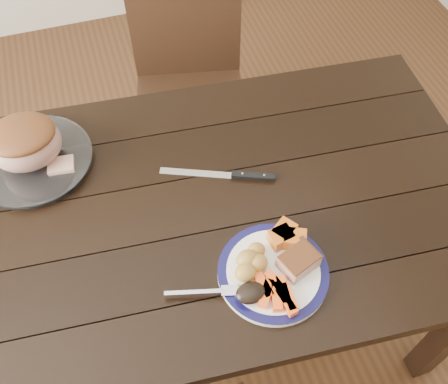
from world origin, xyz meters
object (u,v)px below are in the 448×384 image
object	(u,v)px
dining_table	(195,223)
roast_joint	(25,144)
pork_slice	(298,262)
serving_platter	(33,161)
fork	(208,292)
dinner_plate	(273,273)
chair_far	(189,78)
carving_knife	(239,175)

from	to	relation	value
dining_table	roast_joint	world-z (taller)	roast_joint
dining_table	pork_slice	size ratio (longest dim) A/B	19.39
serving_platter	roast_joint	distance (m)	0.07
serving_platter	fork	size ratio (longest dim) A/B	1.84
dinner_plate	fork	world-z (taller)	fork
chair_far	carving_knife	bearing A→B (deg)	99.54
dining_table	dinner_plate	world-z (taller)	dinner_plate
pork_slice	fork	world-z (taller)	pork_slice
fork	roast_joint	size ratio (longest dim) A/B	0.90
serving_platter	pork_slice	size ratio (longest dim) A/B	3.76
chair_far	serving_platter	distance (m)	0.77
dining_table	carving_knife	distance (m)	0.18
roast_joint	carving_knife	bearing A→B (deg)	-22.56
dining_table	fork	size ratio (longest dim) A/B	9.48
serving_platter	roast_joint	size ratio (longest dim) A/B	1.66
chair_far	dinner_plate	bearing A→B (deg)	99.41
roast_joint	dining_table	bearing A→B (deg)	-35.15
serving_platter	carving_knife	distance (m)	0.58
chair_far	pork_slice	xyz separation A→B (m)	(0.01, -1.00, 0.27)
pork_slice	roast_joint	distance (m)	0.79
serving_platter	roast_joint	world-z (taller)	roast_joint
dinner_plate	pork_slice	distance (m)	0.07
serving_platter	dinner_plate	bearing A→B (deg)	-45.60
dinner_plate	fork	xyz separation A→B (m)	(-0.16, -0.01, 0.01)
chair_far	roast_joint	distance (m)	0.79
dinner_plate	carving_knife	size ratio (longest dim) A/B	0.89
serving_platter	fork	bearing A→B (deg)	-56.43
chair_far	carving_knife	size ratio (longest dim) A/B	3.07
dining_table	dinner_plate	distance (m)	0.30
roast_joint	carving_knife	xyz separation A→B (m)	(0.54, -0.22, -0.07)
fork	dinner_plate	bearing A→B (deg)	16.61
dinner_plate	carving_knife	distance (m)	0.31
serving_platter	chair_far	bearing A→B (deg)	39.11
serving_platter	carving_knife	bearing A→B (deg)	-22.56
pork_slice	dinner_plate	bearing A→B (deg)	175.24
serving_platter	pork_slice	xyz separation A→B (m)	(0.58, -0.53, 0.03)
dinner_plate	carving_knife	bearing A→B (deg)	86.83
pork_slice	chair_far	bearing A→B (deg)	90.57
dinner_plate	fork	distance (m)	0.16
pork_slice	fork	xyz separation A→B (m)	(-0.22, -0.00, -0.02)
dining_table	fork	distance (m)	0.29
pork_slice	roast_joint	xyz separation A→B (m)	(-0.58, 0.53, 0.04)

